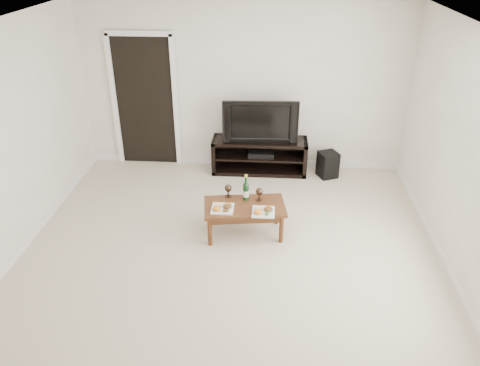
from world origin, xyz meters
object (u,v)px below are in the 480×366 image
(television, at_px, (260,120))
(coffee_table, at_px, (244,220))
(media_console, at_px, (259,156))
(subwoofer, at_px, (328,165))

(television, distance_m, coffee_table, 1.91)
(media_console, xyz_separation_m, subwoofer, (1.07, -0.09, -0.07))
(subwoofer, bearing_deg, television, 151.32)
(subwoofer, bearing_deg, media_console, 151.32)
(television, height_order, coffee_table, television)
(television, height_order, subwoofer, television)
(subwoofer, relative_size, coffee_table, 0.41)
(subwoofer, xyz_separation_m, coffee_table, (-1.20, -1.69, 0.01))
(media_console, distance_m, subwoofer, 1.08)
(coffee_table, bearing_deg, media_console, 85.97)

